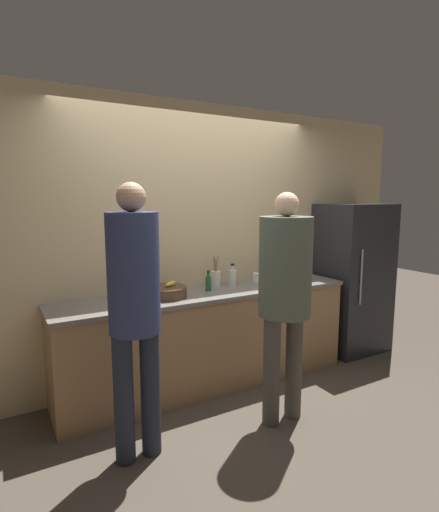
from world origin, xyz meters
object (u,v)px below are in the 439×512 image
at_px(fruit_bowl, 166,292).
at_px(cup_red, 292,281).
at_px(bottle_clear, 233,277).
at_px(person_left, 134,301).
at_px(cup_white, 257,278).
at_px(bottle_green, 208,283).
at_px(utensil_crock, 216,278).
at_px(person_center, 285,285).
at_px(refrigerator, 352,278).

relative_size(fruit_bowl, cup_red, 3.71).
bearing_deg(bottle_clear, person_left, -146.86).
bearing_deg(cup_red, cup_white, 124.88).
bearing_deg(bottle_green, utensil_crock, 41.45).
bearing_deg(person_center, fruit_bowl, 126.76).
bearing_deg(person_center, cup_red, 45.97).
bearing_deg(bottle_green, cup_white, 8.43).
bearing_deg(refrigerator, cup_white, 173.91).
bearing_deg(person_center, refrigerator, 26.35).
relative_size(person_center, cup_white, 18.89).
bearing_deg(person_left, cup_white, 28.14).
bearing_deg(person_center, utensil_crock, 92.16).
distance_m(fruit_bowl, cup_white, 1.03).
distance_m(person_left, cup_red, 1.82).
bearing_deg(bottle_green, fruit_bowl, -176.27).
distance_m(refrigerator, cup_red, 1.04).
bearing_deg(fruit_bowl, person_center, -53.24).
height_order(refrigerator, utensil_crock, refrigerator).
relative_size(person_left, bottle_green, 9.77).
height_order(person_center, bottle_green, person_center).
bearing_deg(bottle_clear, cup_white, 2.09).
bearing_deg(bottle_clear, person_center, -97.24).
height_order(person_center, cup_white, person_center).
bearing_deg(refrigerator, person_left, -165.99).
distance_m(person_center, bottle_green, 0.88).
distance_m(person_left, fruit_bowl, 0.88).
bearing_deg(refrigerator, bottle_green, 178.70).
bearing_deg(cup_white, person_center, -113.61).
distance_m(fruit_bowl, bottle_clear, 0.74).
xyz_separation_m(refrigerator, person_center, (-1.64, -0.81, 0.26)).
relative_size(fruit_bowl, bottle_clear, 1.64).
bearing_deg(cup_white, person_left, -151.86).
height_order(utensil_crock, bottle_clear, utensil_crock).
bearing_deg(cup_red, person_left, -163.39).
relative_size(person_center, utensil_crock, 6.09).
xyz_separation_m(person_left, cup_white, (1.53, 0.82, -0.15)).
bearing_deg(bottle_clear, utensil_crock, 159.86).
distance_m(refrigerator, fruit_bowl, 2.26).
bearing_deg(bottle_green, bottle_clear, 14.26).
distance_m(utensil_crock, cup_red, 0.74).
xyz_separation_m(fruit_bowl, bottle_green, (0.43, 0.03, 0.03)).
relative_size(utensil_crock, bottle_green, 1.56).
xyz_separation_m(person_left, bottle_clear, (1.24, 0.81, -0.11)).
bearing_deg(bottle_clear, refrigerator, -4.52).
relative_size(person_center, bottle_green, 9.48).
bearing_deg(fruit_bowl, utensil_crock, 15.75).
bearing_deg(cup_white, fruit_bowl, -173.51).
bearing_deg(cup_white, cup_red, -55.12).
bearing_deg(person_center, person_left, 173.73).
height_order(fruit_bowl, bottle_clear, bottle_clear).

